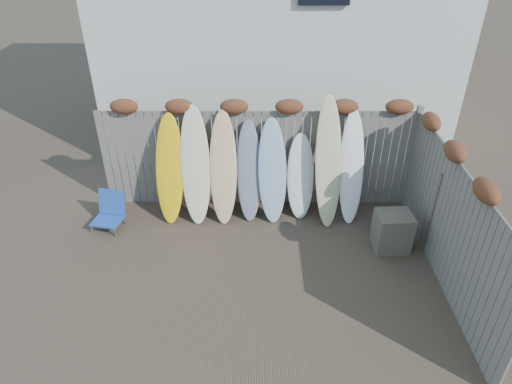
{
  "coord_description": "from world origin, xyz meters",
  "views": [
    {
      "loc": [
        0.02,
        -5.44,
        5.22
      ],
      "look_at": [
        0.0,
        1.2,
        1.0
      ],
      "focal_mm": 32.0,
      "sensor_mm": 36.0,
      "label": 1
    }
  ],
  "objects_px": {
    "lattice_panel": "(431,198)",
    "beach_chair": "(110,211)",
    "surfboard_0": "(170,170)",
    "wooden_crate": "(392,231)"
  },
  "relations": [
    {
      "from": "beach_chair",
      "to": "surfboard_0",
      "type": "distance_m",
      "value": 1.38
    },
    {
      "from": "beach_chair",
      "to": "surfboard_0",
      "type": "height_order",
      "value": "surfboard_0"
    },
    {
      "from": "lattice_panel",
      "to": "wooden_crate",
      "type": "bearing_deg",
      "value": -137.76
    },
    {
      "from": "lattice_panel",
      "to": "beach_chair",
      "type": "bearing_deg",
      "value": -168.96
    },
    {
      "from": "beach_chair",
      "to": "wooden_crate",
      "type": "relative_size",
      "value": 0.98
    },
    {
      "from": "surfboard_0",
      "to": "beach_chair",
      "type": "bearing_deg",
      "value": -157.84
    },
    {
      "from": "lattice_panel",
      "to": "surfboard_0",
      "type": "relative_size",
      "value": 0.75
    },
    {
      "from": "wooden_crate",
      "to": "surfboard_0",
      "type": "relative_size",
      "value": 0.33
    },
    {
      "from": "wooden_crate",
      "to": "surfboard_0",
      "type": "distance_m",
      "value": 4.19
    },
    {
      "from": "wooden_crate",
      "to": "surfboard_0",
      "type": "height_order",
      "value": "surfboard_0"
    }
  ]
}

